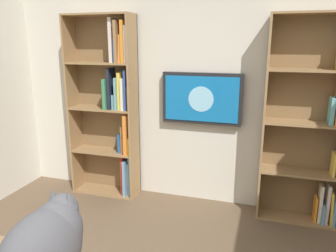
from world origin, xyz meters
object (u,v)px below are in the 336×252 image
at_px(wall_mounted_tv, 202,99).
at_px(cat, 46,245).
at_px(bookshelf_left, 322,126).
at_px(bookshelf_right, 112,107).

relative_size(wall_mounted_tv, cat, 1.51).
height_order(bookshelf_left, bookshelf_right, bookshelf_right).
bearing_deg(bookshelf_left, cat, 59.98).
distance_m(bookshelf_left, bookshelf_right, 2.24).
distance_m(bookshelf_right, cat, 2.51).
bearing_deg(cat, bookshelf_left, -120.02).
height_order(bookshelf_right, cat, bookshelf_right).
bearing_deg(cat, bookshelf_right, -69.63).
bearing_deg(bookshelf_right, wall_mounted_tv, -175.33).
relative_size(bookshelf_right, cat, 3.65).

